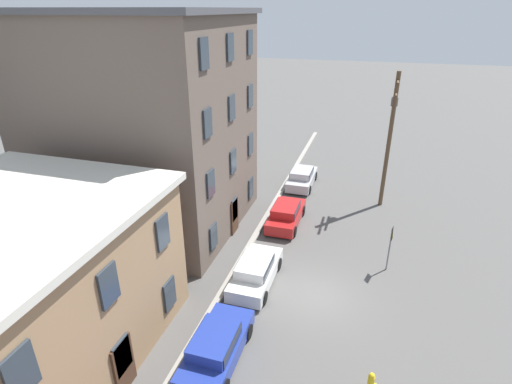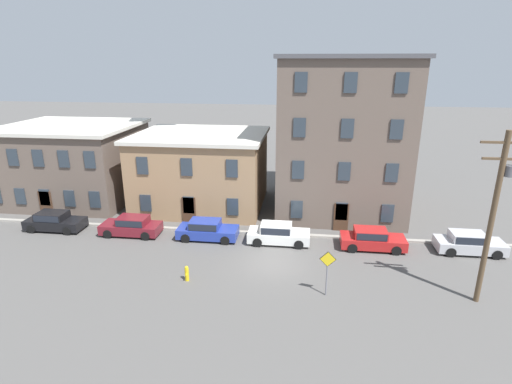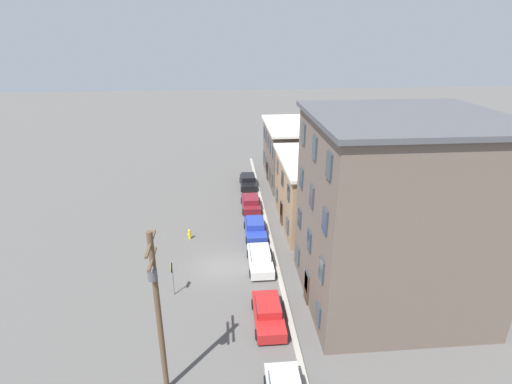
% 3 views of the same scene
% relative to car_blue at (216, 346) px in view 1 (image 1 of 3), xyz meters
% --- Properties ---
extents(ground_plane, '(200.00, 200.00, 0.00)m').
position_rel_car_blue_xyz_m(ground_plane, '(5.14, -3.22, -0.75)').
color(ground_plane, '#565451').
extents(kerb_strip, '(56.00, 0.36, 0.16)m').
position_rel_car_blue_xyz_m(kerb_strip, '(5.14, 1.28, -0.67)').
color(kerb_strip, '#9E998E').
rests_on(kerb_strip, ground_plane).
extents(apartment_midblock, '(11.21, 9.54, 6.53)m').
position_rel_car_blue_xyz_m(apartment_midblock, '(-2.13, 7.30, 2.53)').
color(apartment_midblock, '#9E7A56').
rests_on(apartment_midblock, ground_plane).
extents(apartment_far, '(10.68, 11.61, 12.94)m').
position_rel_car_blue_xyz_m(apartment_far, '(9.86, 8.33, 5.73)').
color(apartment_far, '#66564C').
rests_on(apartment_far, ground_plane).
extents(car_blue, '(4.40, 1.92, 1.43)m').
position_rel_car_blue_xyz_m(car_blue, '(0.00, 0.00, 0.00)').
color(car_blue, '#233899').
rests_on(car_blue, ground_plane).
extents(car_white, '(4.40, 1.92, 1.43)m').
position_rel_car_blue_xyz_m(car_white, '(5.22, -0.04, 0.00)').
color(car_white, silver).
rests_on(car_white, ground_plane).
extents(car_red, '(4.40, 1.92, 1.43)m').
position_rel_car_blue_xyz_m(car_red, '(11.77, -0.14, 0.00)').
color(car_red, '#B21E1E').
rests_on(car_red, ground_plane).
extents(car_silver, '(4.40, 1.92, 1.43)m').
position_rel_car_blue_xyz_m(car_silver, '(18.22, 0.04, 0.00)').
color(car_silver, '#B7B7BC').
rests_on(car_silver, ground_plane).
extents(caution_sign, '(0.91, 0.08, 2.70)m').
position_rel_car_blue_xyz_m(caution_sign, '(8.38, -6.52, 1.04)').
color(caution_sign, slate).
rests_on(caution_sign, ground_plane).
extents(utility_pole, '(2.40, 0.44, 9.34)m').
position_rel_car_blue_xyz_m(utility_pole, '(16.55, -6.04, 4.50)').
color(utility_pole, brown).
rests_on(utility_pole, ground_plane).
extents(fire_hydrant, '(0.24, 0.34, 0.96)m').
position_rel_car_blue_xyz_m(fire_hydrant, '(0.24, -5.95, -0.27)').
color(fire_hydrant, yellow).
rests_on(fire_hydrant, ground_plane).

